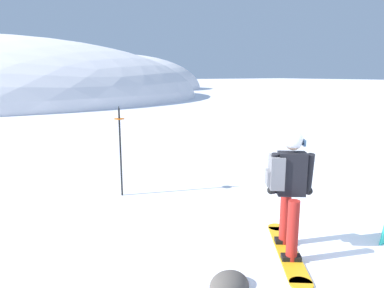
# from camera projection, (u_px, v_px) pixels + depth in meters

# --- Properties ---
(ground_plane) EXTENTS (300.00, 300.00, 0.00)m
(ground_plane) POSITION_uv_depth(u_px,v_px,m) (335.00, 256.00, 4.83)
(ground_plane) COLOR white
(ridge_peak_far) EXTENTS (25.91, 23.32, 11.18)m
(ridge_peak_far) POSITION_uv_depth(u_px,v_px,m) (124.00, 89.00, 58.24)
(ridge_peak_far) COLOR white
(ridge_peak_far) RESTS_ON ground
(snowboarder_main) EXTENTS (1.16, 1.56, 1.71)m
(snowboarder_main) POSITION_uv_depth(u_px,v_px,m) (288.00, 189.00, 4.75)
(snowboarder_main) COLOR orange
(snowboarder_main) RESTS_ON ground
(piste_marker_near) EXTENTS (0.20, 0.20, 1.83)m
(piste_marker_near) POSITION_uv_depth(u_px,v_px,m) (120.00, 145.00, 7.04)
(piste_marker_near) COLOR black
(piste_marker_near) RESTS_ON ground
(rock_mid) EXTENTS (0.49, 0.41, 0.34)m
(rock_mid) POSITION_uv_depth(u_px,v_px,m) (229.00, 286.00, 4.13)
(rock_mid) COLOR #4C4742
(rock_mid) RESTS_ON ground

